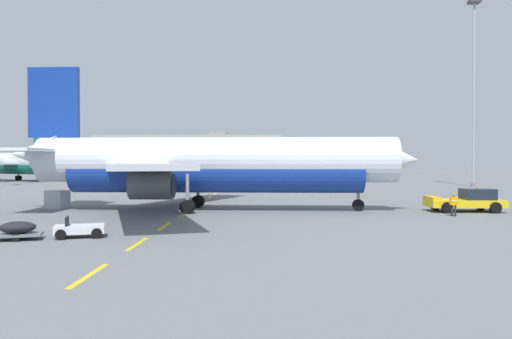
{
  "coord_description": "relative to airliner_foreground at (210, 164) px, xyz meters",
  "views": [
    {
      "loc": [
        24.41,
        -23.18,
        4.16
      ],
      "look_at": [
        23.68,
        18.3,
        3.48
      ],
      "focal_mm": 35.37,
      "sensor_mm": 36.0,
      "label": 1
    }
  ],
  "objects": [
    {
      "name": "airliner_mid_left",
      "position": [
        -51.68,
        65.1,
        -0.14
      ],
      "size": [
        31.44,
        29.53,
        11.76
      ],
      "color": "silver",
      "rests_on": "ground"
    },
    {
      "name": "apron_light_mast_far",
      "position": [
        38.79,
        40.5,
        14.52
      ],
      "size": [
        1.8,
        1.8,
        30.42
      ],
      "color": "slate",
      "rests_on": "ground"
    },
    {
      "name": "pushback_tug",
      "position": [
        21.41,
        -0.61,
        -3.05
      ],
      "size": [
        6.0,
        3.2,
        2.08
      ],
      "color": "yellow",
      "rests_on": "ground"
    },
    {
      "name": "airliner_foreground",
      "position": [
        0.0,
        0.0,
        0.0
      ],
      "size": [
        34.74,
        34.62,
        12.2
      ],
      "color": "silver",
      "rests_on": "ground"
    },
    {
      "name": "ground",
      "position": [
        20.27,
        20.68,
        -3.95
      ],
      "size": [
        400.0,
        400.0,
        0.0
      ],
      "primitive_type": "plane",
      "color": "slate"
    },
    {
      "name": "baggage_train",
      "position": [
        -8.38,
        -16.11,
        -3.42
      ],
      "size": [
        8.65,
        3.94,
        1.14
      ],
      "color": "silver",
      "rests_on": "ground"
    },
    {
      "name": "ground_crew_worker",
      "position": [
        18.97,
        -4.19,
        -2.97
      ],
      "size": [
        0.69,
        0.31,
        1.71
      ],
      "color": "#232328",
      "rests_on": "ground"
    },
    {
      "name": "terminal_satellite",
      "position": [
        -22.16,
        140.13,
        2.62
      ],
      "size": [
        65.09,
        22.75,
        14.7
      ],
      "color": "#9E998E",
      "rests_on": "ground"
    },
    {
      "name": "apron_paint_markings",
      "position": [
        -1.73,
        17.85,
        -3.95
      ],
      "size": [
        8.0,
        92.7,
        0.01
      ],
      "color": "yellow",
      "rests_on": "ground"
    },
    {
      "name": "uld_cargo_container",
      "position": [
        -13.6,
        1.45,
        -3.15
      ],
      "size": [
        1.87,
        1.84,
        1.6
      ],
      "color": "#B7BCC6",
      "rests_on": "ground"
    }
  ]
}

